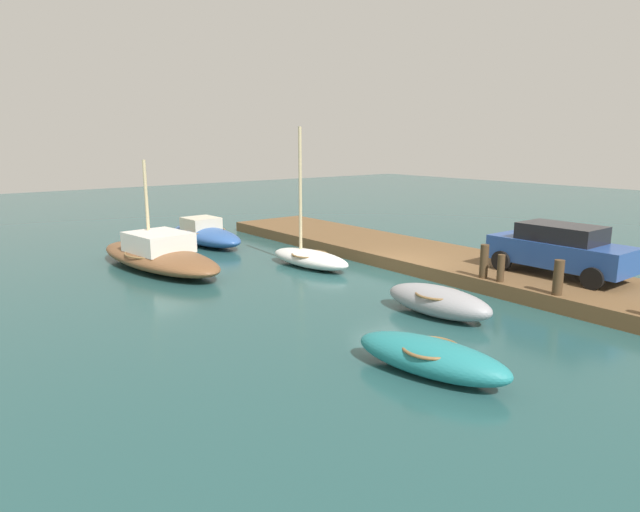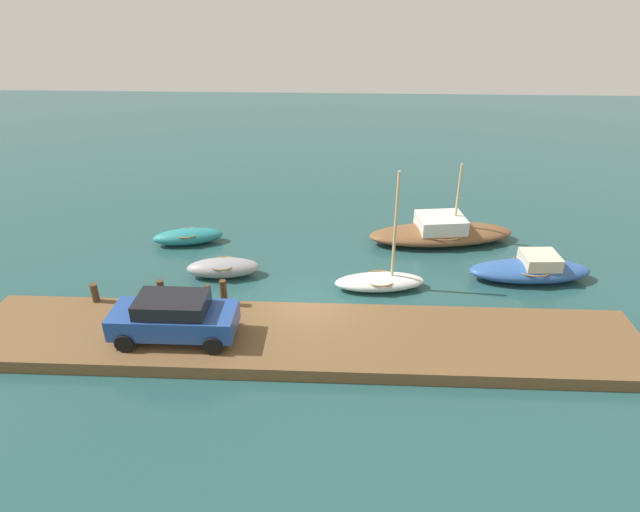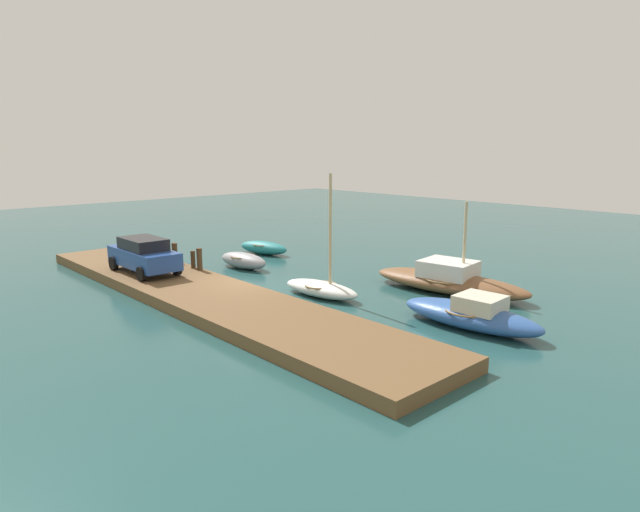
{
  "view_description": "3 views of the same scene",
  "coord_description": "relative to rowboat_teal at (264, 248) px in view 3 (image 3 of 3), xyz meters",
  "views": [
    {
      "loc": [
        -12.68,
        13.31,
        4.59
      ],
      "look_at": [
        -0.79,
        3.99,
        1.34
      ],
      "focal_mm": 30.18,
      "sensor_mm": 36.0,
      "label": 1
    },
    {
      "loc": [
        1.26,
        -17.5,
        11.64
      ],
      "look_at": [
        0.34,
        2.47,
        1.02
      ],
      "focal_mm": 30.13,
      "sensor_mm": 36.0,
      "label": 2
    },
    {
      "loc": [
        19.03,
        -13.31,
        6.11
      ],
      "look_at": [
        1.17,
        3.11,
        1.27
      ],
      "focal_mm": 30.78,
      "sensor_mm": 36.0,
      "label": 3
    }
  ],
  "objects": [
    {
      "name": "mooring_post_west",
      "position": [
        -1.97,
        -5.94,
        0.45
      ],
      "size": [
        0.27,
        0.27,
        0.74
      ],
      "primitive_type": "cylinder",
      "color": "#47331E",
      "rests_on": "dock_platform"
    },
    {
      "name": "mooring_post_mid_west",
      "position": [
        0.62,
        -5.94,
        0.57
      ],
      "size": [
        0.27,
        0.27,
        0.97
      ],
      "primitive_type": "cylinder",
      "color": "#47331E",
      "rests_on": "dock_platform"
    },
    {
      "name": "mooring_post_mid_east",
      "position": [
        2.4,
        -5.94,
        0.49
      ],
      "size": [
        0.22,
        0.22,
        0.82
      ],
      "primitive_type": "cylinder",
      "color": "#47331E",
      "rests_on": "dock_platform"
    },
    {
      "name": "motorboat_blue",
      "position": [
        15.44,
        -2.7,
        0.1
      ],
      "size": [
        5.24,
        2.06,
        1.2
      ],
      "rotation": [
        0.0,
        0.0,
        0.06
      ],
      "color": "#2D569E",
      "rests_on": "ground_plane"
    },
    {
      "name": "mooring_post_east",
      "position": [
        3.0,
        -5.94,
        0.6
      ],
      "size": [
        0.26,
        0.26,
        1.04
      ],
      "primitive_type": "cylinder",
      "color": "#47331E",
      "rests_on": "dock_platform"
    },
    {
      "name": "dinghy_grey",
      "position": [
        2.34,
        -3.03,
        0.03
      ],
      "size": [
        3.22,
        1.53,
        0.81
      ],
      "rotation": [
        0.0,
        0.0,
        0.11
      ],
      "color": "#939399",
      "rests_on": "ground_plane"
    },
    {
      "name": "ground_plane",
      "position": [
        6.15,
        -5.39,
        -0.38
      ],
      "size": [
        84.0,
        84.0,
        0.0
      ],
      "primitive_type": "plane",
      "color": "#234C4C"
    },
    {
      "name": "rowboat_white",
      "position": [
        9.0,
        -3.76,
        -0.01
      ],
      "size": [
        3.83,
        1.7,
        5.09
      ],
      "rotation": [
        0.0,
        0.0,
        0.11
      ],
      "color": "white",
      "rests_on": "ground_plane"
    },
    {
      "name": "rowboat_teal",
      "position": [
        0.0,
        0.0,
        0.0
      ],
      "size": [
        3.46,
        1.86,
        0.74
      ],
      "rotation": [
        0.0,
        0.0,
        0.23
      ],
      "color": "teal",
      "rests_on": "ground_plane"
    },
    {
      "name": "parked_car",
      "position": [
        1.76,
        -8.07,
        0.92
      ],
      "size": [
        4.21,
        1.88,
        1.6
      ],
      "rotation": [
        0.0,
        0.0,
        0.0
      ],
      "color": "#234793",
      "rests_on": "dock_platform"
    },
    {
      "name": "dock_platform",
      "position": [
        6.15,
        -7.67,
        -0.15
      ],
      "size": [
        23.47,
        3.97,
        0.46
      ],
      "primitive_type": "cube",
      "color": "brown",
      "rests_on": "ground_plane"
    },
    {
      "name": "sailboat_brown",
      "position": [
        12.17,
        0.75,
        0.14
      ],
      "size": [
        7.26,
        3.2,
        3.92
      ],
      "rotation": [
        0.0,
        0.0,
        0.14
      ],
      "color": "brown",
      "rests_on": "ground_plane"
    }
  ]
}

